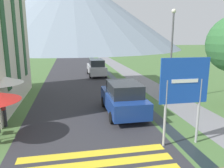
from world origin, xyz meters
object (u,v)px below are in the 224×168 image
at_px(parked_car_near, 123,98).
at_px(parked_car_far, 96,68).
at_px(person_standing_terrace, 2,108).
at_px(cafe_chair_far_left, 4,105).
at_px(road_sign, 184,88).
at_px(streetlamp, 172,49).

distance_m(parked_car_near, parked_car_far, 12.28).
bearing_deg(person_standing_terrace, cafe_chair_far_left, 104.00).
xyz_separation_m(road_sign, streetlamp, (2.31, 5.93, 1.16)).
distance_m(cafe_chair_far_left, streetlamp, 10.72).
distance_m(cafe_chair_far_left, person_standing_terrace, 1.94).
relative_size(parked_car_near, parked_car_far, 0.98).
bearing_deg(cafe_chair_far_left, streetlamp, -23.11).
height_order(road_sign, cafe_chair_far_left, road_sign).
height_order(parked_car_far, person_standing_terrace, parked_car_far).
xyz_separation_m(parked_car_near, parked_car_far, (0.01, 12.28, -0.00)).
relative_size(parked_car_far, cafe_chair_far_left, 5.18).
bearing_deg(cafe_chair_far_left, parked_car_far, 31.59).
distance_m(road_sign, parked_car_far, 16.30).
xyz_separation_m(road_sign, cafe_chair_far_left, (-7.95, 5.08, -1.80)).
bearing_deg(cafe_chair_far_left, parked_car_near, -38.07).
bearing_deg(road_sign, person_standing_terrace, 156.59).
distance_m(parked_car_near, cafe_chair_far_left, 6.66).
bearing_deg(parked_car_near, parked_car_far, 89.95).
height_order(person_standing_terrace, streetlamp, streetlamp).
distance_m(parked_car_far, cafe_chair_far_left, 12.90).
distance_m(road_sign, cafe_chair_far_left, 9.60).
relative_size(parked_car_near, person_standing_terrace, 2.66).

